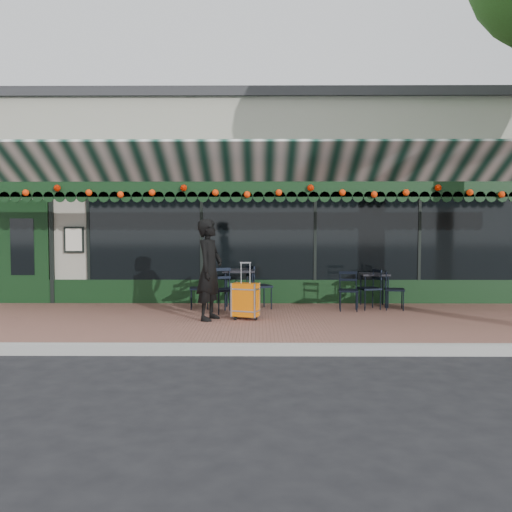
{
  "coord_description": "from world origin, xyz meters",
  "views": [
    {
      "loc": [
        0.23,
        -7.47,
        1.75
      ],
      "look_at": [
        0.17,
        1.6,
        1.28
      ],
      "focal_mm": 38.0,
      "sensor_mm": 36.0,
      "label": 1
    }
  ],
  "objects_px": {
    "woman": "(210,270)",
    "chair_a_left": "(369,289)",
    "chair_a_right": "(394,290)",
    "chair_b_front": "(224,290)",
    "cafe_table_a": "(374,277)",
    "chair_b_right": "(259,287)",
    "chair_b_left": "(200,289)",
    "chair_a_front": "(348,291)",
    "cafe_table_b": "(239,274)",
    "suitcase": "(246,300)"
  },
  "relations": [
    {
      "from": "cafe_table_b",
      "to": "chair_a_left",
      "type": "xyz_separation_m",
      "value": [
        2.56,
        -0.08,
        -0.3
      ]
    },
    {
      "from": "woman",
      "to": "chair_a_left",
      "type": "distance_m",
      "value": 3.3
    },
    {
      "from": "woman",
      "to": "chair_a_left",
      "type": "relative_size",
      "value": 2.19
    },
    {
      "from": "chair_a_left",
      "to": "chair_a_front",
      "type": "height_order",
      "value": "chair_a_left"
    },
    {
      "from": "suitcase",
      "to": "cafe_table_a",
      "type": "distance_m",
      "value": 3.04
    },
    {
      "from": "cafe_table_a",
      "to": "chair_b_right",
      "type": "height_order",
      "value": "chair_b_right"
    },
    {
      "from": "chair_b_right",
      "to": "chair_b_front",
      "type": "bearing_deg",
      "value": 107.06
    },
    {
      "from": "cafe_table_b",
      "to": "chair_b_front",
      "type": "bearing_deg",
      "value": -114.44
    },
    {
      "from": "woman",
      "to": "chair_b_left",
      "type": "distance_m",
      "value": 1.44
    },
    {
      "from": "woman",
      "to": "cafe_table_b",
      "type": "bearing_deg",
      "value": -1.72
    },
    {
      "from": "chair_b_left",
      "to": "cafe_table_a",
      "type": "bearing_deg",
      "value": 89.55
    },
    {
      "from": "chair_a_left",
      "to": "chair_b_right",
      "type": "xyz_separation_m",
      "value": [
        -2.16,
        0.07,
        0.04
      ]
    },
    {
      "from": "woman",
      "to": "suitcase",
      "type": "distance_m",
      "value": 0.83
    },
    {
      "from": "chair_a_right",
      "to": "chair_a_front",
      "type": "distance_m",
      "value": 0.94
    },
    {
      "from": "cafe_table_b",
      "to": "chair_b_left",
      "type": "distance_m",
      "value": 0.84
    },
    {
      "from": "chair_b_front",
      "to": "woman",
      "type": "bearing_deg",
      "value": -129.01
    },
    {
      "from": "cafe_table_b",
      "to": "chair_a_left",
      "type": "relative_size",
      "value": 0.97
    },
    {
      "from": "chair_b_left",
      "to": "chair_b_front",
      "type": "distance_m",
      "value": 0.77
    },
    {
      "from": "chair_a_right",
      "to": "chair_b_front",
      "type": "xyz_separation_m",
      "value": [
        -3.3,
        -0.44,
        0.04
      ]
    },
    {
      "from": "cafe_table_a",
      "to": "chair_a_left",
      "type": "relative_size",
      "value": 0.85
    },
    {
      "from": "chair_a_front",
      "to": "chair_b_front",
      "type": "bearing_deg",
      "value": -166.66
    },
    {
      "from": "suitcase",
      "to": "chair_a_front",
      "type": "distance_m",
      "value": 2.2
    },
    {
      "from": "cafe_table_a",
      "to": "chair_b_front",
      "type": "height_order",
      "value": "chair_b_front"
    },
    {
      "from": "suitcase",
      "to": "chair_a_right",
      "type": "distance_m",
      "value": 3.11
    },
    {
      "from": "chair_b_left",
      "to": "cafe_table_b",
      "type": "bearing_deg",
      "value": 85.34
    },
    {
      "from": "cafe_table_a",
      "to": "chair_b_right",
      "type": "bearing_deg",
      "value": -172.41
    },
    {
      "from": "woman",
      "to": "chair_a_left",
      "type": "xyz_separation_m",
      "value": [
        3.02,
        1.25,
        -0.48
      ]
    },
    {
      "from": "cafe_table_a",
      "to": "chair_a_left",
      "type": "bearing_deg",
      "value": -115.64
    },
    {
      "from": "cafe_table_a",
      "to": "chair_a_front",
      "type": "bearing_deg",
      "value": -136.92
    },
    {
      "from": "chair_a_front",
      "to": "chair_b_right",
      "type": "xyz_separation_m",
      "value": [
        -1.72,
        0.27,
        0.06
      ]
    },
    {
      "from": "chair_a_front",
      "to": "chair_b_front",
      "type": "distance_m",
      "value": 2.39
    },
    {
      "from": "woman",
      "to": "chair_a_front",
      "type": "height_order",
      "value": "woman"
    },
    {
      "from": "cafe_table_b",
      "to": "chair_a_front",
      "type": "bearing_deg",
      "value": -7.6
    },
    {
      "from": "cafe_table_a",
      "to": "cafe_table_b",
      "type": "relative_size",
      "value": 0.87
    },
    {
      "from": "woman",
      "to": "chair_b_right",
      "type": "relative_size",
      "value": 2.0
    },
    {
      "from": "woman",
      "to": "chair_b_right",
      "type": "distance_m",
      "value": 1.63
    },
    {
      "from": "chair_a_right",
      "to": "chair_a_front",
      "type": "relative_size",
      "value": 1.01
    },
    {
      "from": "chair_a_right",
      "to": "chair_b_left",
      "type": "bearing_deg",
      "value": 97.62
    },
    {
      "from": "woman",
      "to": "suitcase",
      "type": "relative_size",
      "value": 1.76
    },
    {
      "from": "chair_a_left",
      "to": "chair_b_front",
      "type": "xyz_separation_m",
      "value": [
        -2.82,
        -0.49,
        0.03
      ]
    },
    {
      "from": "chair_b_left",
      "to": "chair_a_left",
      "type": "bearing_deg",
      "value": 83.33
    },
    {
      "from": "cafe_table_a",
      "to": "suitcase",
      "type": "bearing_deg",
      "value": -148.45
    },
    {
      "from": "woman",
      "to": "chair_a_right",
      "type": "distance_m",
      "value": 3.74
    },
    {
      "from": "chair_a_front",
      "to": "chair_b_front",
      "type": "height_order",
      "value": "chair_b_front"
    },
    {
      "from": "chair_a_left",
      "to": "chair_a_front",
      "type": "bearing_deg",
      "value": -80.45
    },
    {
      "from": "suitcase",
      "to": "cafe_table_b",
      "type": "height_order",
      "value": "suitcase"
    },
    {
      "from": "chair_a_right",
      "to": "chair_b_left",
      "type": "distance_m",
      "value": 3.83
    },
    {
      "from": "chair_a_front",
      "to": "chair_b_right",
      "type": "distance_m",
      "value": 1.74
    },
    {
      "from": "cafe_table_a",
      "to": "cafe_table_b",
      "type": "height_order",
      "value": "cafe_table_b"
    },
    {
      "from": "suitcase",
      "to": "chair_b_right",
      "type": "relative_size",
      "value": 1.13
    }
  ]
}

